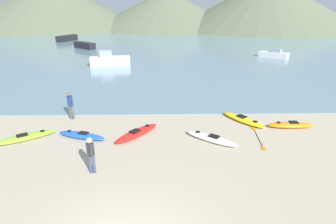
{
  "coord_description": "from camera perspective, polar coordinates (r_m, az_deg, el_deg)",
  "views": [
    {
      "loc": [
        1.21,
        -5.28,
        6.32
      ],
      "look_at": [
        1.5,
        9.76,
        0.5
      ],
      "focal_mm": 28.0,
      "sensor_mm": 36.0,
      "label": 1
    }
  ],
  "objects": [
    {
      "name": "bay_water",
      "position": [
        51.19,
        -2.53,
        14.09
      ],
      "size": [
        160.0,
        70.0,
        0.06
      ],
      "primitive_type": "cube",
      "color": "slate",
      "rests_on": "ground_plane"
    },
    {
      "name": "far_hill_left",
      "position": [
        111.67,
        -23.53,
        20.69
      ],
      "size": [
        66.63,
        66.63,
        17.07
      ],
      "primitive_type": "cone",
      "color": "#5B664C",
      "rests_on": "ground_plane"
    },
    {
      "name": "far_hill_midleft",
      "position": [
        104.4,
        -0.42,
        21.44
      ],
      "size": [
        57.45,
        57.45,
        13.66
      ],
      "primitive_type": "cone",
      "color": "#5B664C",
      "rests_on": "ground_plane"
    },
    {
      "name": "far_hill_midright",
      "position": [
        102.62,
        20.43,
        21.24
      ],
      "size": [
        64.15,
        64.15,
        17.26
      ],
      "primitive_type": "cone",
      "color": "#5B664C",
      "rests_on": "ground_plane"
    },
    {
      "name": "far_hill_right",
      "position": [
        116.38,
        25.49,
        18.61
      ],
      "size": [
        67.83,
        67.83,
        10.02
      ],
      "primitive_type": "cone",
      "color": "#5B664C",
      "rests_on": "ground_plane"
    },
    {
      "name": "kayak_on_sand_0",
      "position": [
        16.58,
        16.12,
        -1.58
      ],
      "size": [
        2.38,
        2.85,
        0.34
      ],
      "color": "yellow",
      "rests_on": "ground_plane"
    },
    {
      "name": "kayak_on_sand_1",
      "position": [
        15.66,
        -28.56,
        -4.83
      ],
      "size": [
        2.86,
        2.19,
        0.33
      ],
      "color": "#8CCC2D",
      "rests_on": "ground_plane"
    },
    {
      "name": "kayak_on_sand_2",
      "position": [
        13.82,
        9.41,
        -5.68
      ],
      "size": [
        2.73,
        2.27,
        0.34
      ],
      "color": "white",
      "rests_on": "ground_plane"
    },
    {
      "name": "kayak_on_sand_3",
      "position": [
        14.66,
        -18.29,
        -4.87
      ],
      "size": [
        2.8,
        1.43,
        0.36
      ],
      "color": "blue",
      "rests_on": "ground_plane"
    },
    {
      "name": "kayak_on_sand_4",
      "position": [
        16.71,
        25.18,
        -2.58
      ],
      "size": [
        2.65,
        0.69,
        0.37
      ],
      "color": "orange",
      "rests_on": "ground_plane"
    },
    {
      "name": "kayak_on_sand_5",
      "position": [
        14.31,
        -6.76,
        -4.55
      ],
      "size": [
        2.5,
        2.76,
        0.35
      ],
      "color": "red",
      "rests_on": "ground_plane"
    },
    {
      "name": "person_near_foreground",
      "position": [
        11.2,
        -16.46,
        -8.6
      ],
      "size": [
        0.33,
        0.28,
        1.62
      ],
      "color": "#384260",
      "rests_on": "ground_plane"
    },
    {
      "name": "person_near_waterline",
      "position": [
        17.1,
        -20.48,
        1.66
      ],
      "size": [
        0.35,
        0.3,
        1.75
      ],
      "color": "#4C4C4C",
      "rests_on": "ground_plane"
    },
    {
      "name": "moored_boat_0",
      "position": [
        33.19,
        -12.57,
        10.95
      ],
      "size": [
        4.87,
        2.23,
        1.87
      ],
      "color": "white",
      "rests_on": "bay_water"
    },
    {
      "name": "moored_boat_1",
      "position": [
        64.43,
        -21.13,
        14.78
      ],
      "size": [
        3.14,
        6.07,
        1.22
      ],
      "color": "black",
      "rests_on": "bay_water"
    },
    {
      "name": "moored_boat_2",
      "position": [
        41.29,
        22.03,
        11.57
      ],
      "size": [
        3.89,
        3.59,
        1.26
      ],
      "color": "white",
      "rests_on": "bay_water"
    },
    {
      "name": "moored_boat_3",
      "position": [
        50.14,
        -17.7,
        13.66
      ],
      "size": [
        4.62,
        4.47,
        1.09
      ],
      "color": "black",
      "rests_on": "bay_water"
    },
    {
      "name": "loose_paddle",
      "position": [
        14.81,
        19.02,
        -5.29
      ],
      "size": [
        0.49,
        2.78,
        0.03
      ],
      "color": "black",
      "rests_on": "ground_plane"
    }
  ]
}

